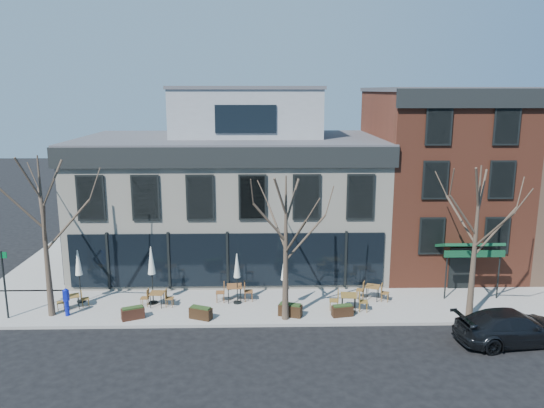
{
  "coord_description": "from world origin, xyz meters",
  "views": [
    {
      "loc": [
        1.81,
        -27.85,
        11.03
      ],
      "look_at": [
        2.49,
        2.0,
        4.58
      ],
      "focal_mm": 35.0,
      "sensor_mm": 36.0,
      "label": 1
    }
  ],
  "objects_px": {
    "parked_sedan": "(513,327)",
    "cafe_set_0": "(73,300)",
    "umbrella_0": "(78,265)",
    "call_box": "(66,301)"
  },
  "relations": [
    {
      "from": "parked_sedan",
      "to": "umbrella_0",
      "type": "xyz_separation_m",
      "value": [
        -20.58,
        4.79,
        1.4
      ]
    },
    {
      "from": "cafe_set_0",
      "to": "umbrella_0",
      "type": "distance_m",
      "value": 1.78
    },
    {
      "from": "call_box",
      "to": "umbrella_0",
      "type": "relative_size",
      "value": 0.51
    },
    {
      "from": "call_box",
      "to": "cafe_set_0",
      "type": "distance_m",
      "value": 0.96
    },
    {
      "from": "parked_sedan",
      "to": "cafe_set_0",
      "type": "xyz_separation_m",
      "value": [
        -20.7,
        3.96,
        -0.17
      ]
    },
    {
      "from": "umbrella_0",
      "to": "parked_sedan",
      "type": "bearing_deg",
      "value": -13.1
    },
    {
      "from": "parked_sedan",
      "to": "call_box",
      "type": "height_order",
      "value": "call_box"
    },
    {
      "from": "parked_sedan",
      "to": "cafe_set_0",
      "type": "relative_size",
      "value": 3.2
    },
    {
      "from": "parked_sedan",
      "to": "umbrella_0",
      "type": "relative_size",
      "value": 1.83
    },
    {
      "from": "call_box",
      "to": "umbrella_0",
      "type": "bearing_deg",
      "value": 86.63
    }
  ]
}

